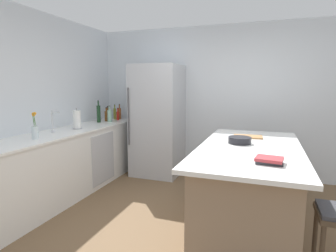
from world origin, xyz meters
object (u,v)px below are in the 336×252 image
object	(u,v)px
gin_bottle	(110,116)
hot_sauce_bottle	(118,115)
paper_towel_roll	(77,120)
vinegar_bottle	(120,113)
wine_bottle	(99,113)
flower_vase	(35,130)
cutting_board	(248,137)
refrigerator	(158,120)
whiskey_bottle	(107,116)
olive_oil_bottle	(115,113)
sink_faucet	(53,121)
syrup_bottle	(108,115)
kitchen_island	(248,186)
cookbook_stack	(269,160)
mixing_bowl	(240,140)

from	to	relation	value
gin_bottle	hot_sauce_bottle	bearing A→B (deg)	90.95
paper_towel_roll	vinegar_bottle	size ratio (longest dim) A/B	1.10
hot_sauce_bottle	wine_bottle	size ratio (longest dim) A/B	0.60
flower_vase	cutting_board	distance (m)	2.65
hot_sauce_bottle	cutting_board	xyz separation A→B (m)	(2.39, -0.85, -0.10)
refrigerator	whiskey_bottle	size ratio (longest dim) A/B	7.73
paper_towel_roll	vinegar_bottle	bearing A→B (deg)	90.90
hot_sauce_bottle	olive_oil_bottle	bearing A→B (deg)	141.53
sink_faucet	vinegar_bottle	distance (m)	1.69
sink_faucet	paper_towel_roll	size ratio (longest dim) A/B	0.96
paper_towel_roll	wine_bottle	size ratio (longest dim) A/B	0.82
syrup_bottle	whiskey_bottle	xyz separation A→B (m)	(0.04, -0.10, -0.00)
wine_bottle	whiskey_bottle	bearing A→B (deg)	76.61
kitchen_island	cookbook_stack	xyz separation A→B (m)	(0.19, -0.64, 0.48)
paper_towel_roll	cookbook_stack	size ratio (longest dim) A/B	1.28
flower_vase	olive_oil_bottle	size ratio (longest dim) A/B	1.17
paper_towel_roll	hot_sauce_bottle	bearing A→B (deg)	87.62
refrigerator	wine_bottle	size ratio (longest dim) A/B	5.04
sink_faucet	whiskey_bottle	xyz separation A→B (m)	(0.03, 1.30, -0.06)
refrigerator	mixing_bowl	size ratio (longest dim) A/B	7.40
refrigerator	wine_bottle	world-z (taller)	refrigerator
whiskey_bottle	mixing_bowl	xyz separation A→B (m)	(2.43, -1.07, -0.09)
olive_oil_bottle	cutting_board	size ratio (longest dim) A/B	0.76
sink_faucet	syrup_bottle	bearing A→B (deg)	90.41
whiskey_bottle	gin_bottle	xyz separation A→B (m)	(0.11, -0.09, 0.01)
mixing_bowl	cookbook_stack	bearing A→B (deg)	-67.36
flower_vase	paper_towel_roll	xyz separation A→B (m)	(-0.03, 0.83, 0.02)
hot_sauce_bottle	paper_towel_roll	bearing A→B (deg)	-92.38
refrigerator	hot_sauce_bottle	xyz separation A→B (m)	(-0.80, -0.00, 0.06)
paper_towel_roll	olive_oil_bottle	size ratio (longest dim) A/B	1.12
vinegar_bottle	wine_bottle	bearing A→B (deg)	-98.52
olive_oil_bottle	vinegar_bottle	bearing A→B (deg)	59.39
vinegar_bottle	cutting_board	world-z (taller)	vinegar_bottle
cookbook_stack	mixing_bowl	world-z (taller)	mixing_bowl
hot_sauce_bottle	gin_bottle	size ratio (longest dim) A/B	0.79
flower_vase	mixing_bowl	bearing A→B (deg)	16.08
vinegar_bottle	cookbook_stack	xyz separation A→B (m)	(2.71, -2.22, -0.11)
cookbook_stack	cutting_board	world-z (taller)	cookbook_stack
flower_vase	olive_oil_bottle	distance (m)	2.04
flower_vase	syrup_bottle	distance (m)	1.84
wine_bottle	cutting_board	world-z (taller)	wine_bottle
paper_towel_roll	wine_bottle	distance (m)	0.73
olive_oil_bottle	cutting_board	xyz separation A→B (m)	(2.51, -0.94, -0.12)
refrigerator	flower_vase	distance (m)	2.11
refrigerator	gin_bottle	size ratio (longest dim) A/B	6.66
hot_sauce_bottle	syrup_bottle	world-z (taller)	syrup_bottle
hot_sauce_bottle	whiskey_bottle	size ratio (longest dim) A/B	0.92
kitchen_island	vinegar_bottle	distance (m)	3.02
refrigerator	whiskey_bottle	distance (m)	0.93
paper_towel_roll	olive_oil_bottle	world-z (taller)	paper_towel_roll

